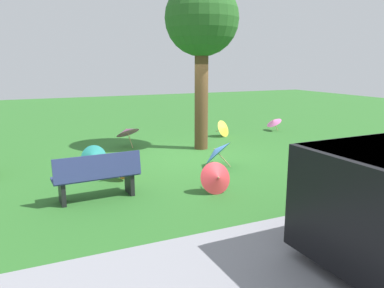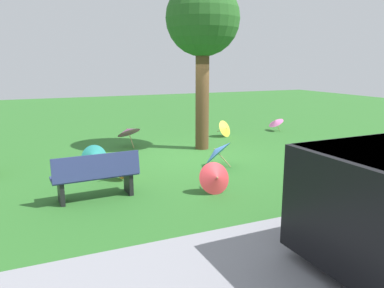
{
  "view_description": "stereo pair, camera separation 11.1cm",
  "coord_description": "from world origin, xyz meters",
  "px_view_note": "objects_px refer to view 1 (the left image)",
  "views": [
    {
      "loc": [
        4.36,
        9.28,
        2.54
      ],
      "look_at": [
        0.67,
        1.14,
        0.6
      ],
      "focal_mm": 35.06,
      "sensor_mm": 36.0,
      "label": 1
    },
    {
      "loc": [
        4.26,
        9.32,
        2.54
      ],
      "look_at": [
        0.67,
        1.14,
        0.6
      ],
      "focal_mm": 35.06,
      "sensor_mm": 36.0,
      "label": 2
    }
  ],
  "objects_px": {
    "parasol_blue_0": "(217,151)",
    "parasol_pink_1": "(274,122)",
    "parasol_red_0": "(217,178)",
    "parasol_pink_0": "(127,131)",
    "parasol_orange_1": "(121,166)",
    "parasol_yellow_0": "(224,128)",
    "shade_tree": "(202,23)",
    "parasol_teal_1": "(93,157)",
    "park_bench": "(97,176)"
  },
  "relations": [
    {
      "from": "parasol_orange_1",
      "to": "parasol_pink_1",
      "type": "relative_size",
      "value": 1.08
    },
    {
      "from": "parasol_red_0",
      "to": "parasol_teal_1",
      "type": "xyz_separation_m",
      "value": [
        1.91,
        -2.76,
        -0.02
      ]
    },
    {
      "from": "parasol_yellow_0",
      "to": "parasol_pink_0",
      "type": "xyz_separation_m",
      "value": [
        3.53,
        0.23,
        0.21
      ]
    },
    {
      "from": "parasol_blue_0",
      "to": "parasol_teal_1",
      "type": "xyz_separation_m",
      "value": [
        2.88,
        -0.93,
        -0.07
      ]
    },
    {
      "from": "parasol_yellow_0",
      "to": "parasol_orange_1",
      "type": "bearing_deg",
      "value": 36.74
    },
    {
      "from": "parasol_yellow_0",
      "to": "parasol_teal_1",
      "type": "distance_m",
      "value": 5.45
    },
    {
      "from": "park_bench",
      "to": "parasol_pink_1",
      "type": "height_order",
      "value": "park_bench"
    },
    {
      "from": "parasol_yellow_0",
      "to": "parasol_blue_0",
      "type": "xyz_separation_m",
      "value": [
        2.05,
        3.25,
        0.08
      ]
    },
    {
      "from": "parasol_pink_0",
      "to": "parasol_pink_1",
      "type": "bearing_deg",
      "value": -175.34
    },
    {
      "from": "shade_tree",
      "to": "parasol_red_0",
      "type": "xyz_separation_m",
      "value": [
        1.46,
        3.74,
        -3.32
      ]
    },
    {
      "from": "park_bench",
      "to": "parasol_orange_1",
      "type": "height_order",
      "value": "park_bench"
    },
    {
      "from": "parasol_red_0",
      "to": "parasol_orange_1",
      "type": "xyz_separation_m",
      "value": [
        1.5,
        -1.72,
        -0.01
      ]
    },
    {
      "from": "parasol_orange_1",
      "to": "parasol_teal_1",
      "type": "relative_size",
      "value": 0.96
    },
    {
      "from": "shade_tree",
      "to": "parasol_teal_1",
      "type": "xyz_separation_m",
      "value": [
        3.37,
        0.98,
        -3.35
      ]
    },
    {
      "from": "parasol_yellow_0",
      "to": "parasol_pink_0",
      "type": "relative_size",
      "value": 0.74
    },
    {
      "from": "parasol_blue_0",
      "to": "parasol_pink_0",
      "type": "distance_m",
      "value": 3.37
    },
    {
      "from": "parasol_pink_0",
      "to": "parasol_pink_1",
      "type": "distance_m",
      "value": 5.83
    },
    {
      "from": "parasol_pink_0",
      "to": "parasol_teal_1",
      "type": "height_order",
      "value": "parasol_pink_0"
    },
    {
      "from": "shade_tree",
      "to": "parasol_pink_0",
      "type": "distance_m",
      "value": 3.88
    },
    {
      "from": "parasol_red_0",
      "to": "parasol_pink_1",
      "type": "xyz_separation_m",
      "value": [
        -5.3,
        -5.33,
        0.02
      ]
    },
    {
      "from": "shade_tree",
      "to": "parasol_pink_1",
      "type": "xyz_separation_m",
      "value": [
        -3.83,
        -1.59,
        -3.3
      ]
    },
    {
      "from": "parasol_blue_0",
      "to": "parasol_red_0",
      "type": "bearing_deg",
      "value": 62.17
    },
    {
      "from": "parasol_blue_0",
      "to": "parasol_pink_1",
      "type": "bearing_deg",
      "value": -141.07
    },
    {
      "from": "park_bench",
      "to": "parasol_red_0",
      "type": "bearing_deg",
      "value": 163.61
    },
    {
      "from": "parasol_blue_0",
      "to": "parasol_pink_1",
      "type": "height_order",
      "value": "parasol_blue_0"
    },
    {
      "from": "parasol_orange_1",
      "to": "park_bench",
      "type": "bearing_deg",
      "value": 56.94
    },
    {
      "from": "parasol_blue_0",
      "to": "parasol_pink_0",
      "type": "relative_size",
      "value": 1.13
    },
    {
      "from": "parasol_blue_0",
      "to": "parasol_orange_1",
      "type": "xyz_separation_m",
      "value": [
        2.47,
        0.11,
        -0.06
      ]
    },
    {
      "from": "parasol_yellow_0",
      "to": "parasol_orange_1",
      "type": "relative_size",
      "value": 1.05
    },
    {
      "from": "park_bench",
      "to": "parasol_red_0",
      "type": "relative_size",
      "value": 2.47
    },
    {
      "from": "parasol_red_0",
      "to": "parasol_teal_1",
      "type": "height_order",
      "value": "parasol_red_0"
    },
    {
      "from": "parasol_red_0",
      "to": "parasol_orange_1",
      "type": "distance_m",
      "value": 2.28
    },
    {
      "from": "parasol_teal_1",
      "to": "parasol_pink_0",
      "type": "bearing_deg",
      "value": -123.74
    },
    {
      "from": "parasol_red_0",
      "to": "parasol_pink_0",
      "type": "xyz_separation_m",
      "value": [
        0.51,
        -4.86,
        0.18
      ]
    },
    {
      "from": "parasol_teal_1",
      "to": "shade_tree",
      "type": "bearing_deg",
      "value": -163.81
    },
    {
      "from": "shade_tree",
      "to": "parasol_yellow_0",
      "type": "distance_m",
      "value": 3.93
    },
    {
      "from": "parasol_orange_1",
      "to": "parasol_teal_1",
      "type": "height_order",
      "value": "parasol_orange_1"
    },
    {
      "from": "parasol_red_0",
      "to": "park_bench",
      "type": "bearing_deg",
      "value": -16.39
    },
    {
      "from": "parasol_teal_1",
      "to": "parasol_pink_1",
      "type": "relative_size",
      "value": 1.13
    },
    {
      "from": "parasol_yellow_0",
      "to": "parasol_pink_1",
      "type": "bearing_deg",
      "value": -173.92
    },
    {
      "from": "parasol_orange_1",
      "to": "parasol_pink_0",
      "type": "relative_size",
      "value": 0.71
    },
    {
      "from": "parasol_teal_1",
      "to": "parasol_red_0",
      "type": "bearing_deg",
      "value": 124.69
    },
    {
      "from": "parasol_pink_0",
      "to": "parasol_orange_1",
      "type": "bearing_deg",
      "value": 72.6
    },
    {
      "from": "park_bench",
      "to": "parasol_red_0",
      "type": "height_order",
      "value": "park_bench"
    },
    {
      "from": "shade_tree",
      "to": "parasol_blue_0",
      "type": "xyz_separation_m",
      "value": [
        0.49,
        1.91,
        -3.27
      ]
    },
    {
      "from": "parasol_teal_1",
      "to": "parasol_pink_1",
      "type": "distance_m",
      "value": 7.65
    },
    {
      "from": "park_bench",
      "to": "shade_tree",
      "type": "height_order",
      "value": "shade_tree"
    },
    {
      "from": "parasol_pink_0",
      "to": "parasol_blue_0",
      "type": "bearing_deg",
      "value": 116.13
    },
    {
      "from": "parasol_yellow_0",
      "to": "shade_tree",
      "type": "bearing_deg",
      "value": 40.93
    },
    {
      "from": "parasol_red_0",
      "to": "parasol_pink_0",
      "type": "distance_m",
      "value": 4.89
    }
  ]
}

